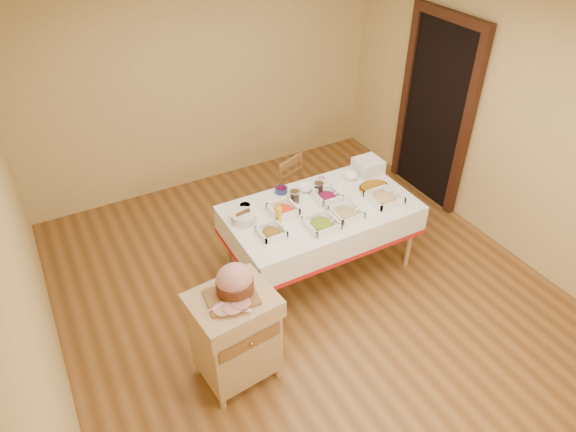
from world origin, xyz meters
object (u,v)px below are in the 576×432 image
object	(u,v)px
dining_table	(320,220)
ham_on_board	(234,283)
dining_chair	(300,197)
bread_basket	(243,217)
preserve_jar_right	(319,189)
brass_platter	(373,187)
butcher_cart	(235,333)
plate_stack	(368,166)
mustard_bottle	(279,214)
preserve_jar_left	(295,197)

from	to	relation	value
dining_table	ham_on_board	distance (m)	1.53
dining_chair	bread_basket	xyz separation A→B (m)	(-0.88, -0.49, 0.35)
bread_basket	dining_chair	bearing A→B (deg)	29.03
preserve_jar_right	brass_platter	distance (m)	0.57
dining_chair	ham_on_board	world-z (taller)	ham_on_board
preserve_jar_right	butcher_cart	bearing A→B (deg)	-143.29
butcher_cart	brass_platter	distance (m)	2.12
ham_on_board	preserve_jar_right	xyz separation A→B (m)	(1.35, 1.00, -0.18)
dining_table	plate_stack	bearing A→B (deg)	21.92
mustard_bottle	bread_basket	size ratio (longest dim) A/B	0.83
dining_table	preserve_jar_right	bearing A→B (deg)	63.70
dining_table	preserve_jar_left	world-z (taller)	preserve_jar_left
butcher_cart	bread_basket	world-z (taller)	butcher_cart
dining_chair	brass_platter	size ratio (longest dim) A/B	2.77
ham_on_board	brass_platter	size ratio (longest dim) A/B	1.25
preserve_jar_left	preserve_jar_right	bearing A→B (deg)	2.70
plate_stack	brass_platter	world-z (taller)	plate_stack
butcher_cart	preserve_jar_left	distance (m)	1.54
bread_basket	brass_platter	xyz separation A→B (m)	(1.38, -0.13, -0.03)
butcher_cart	brass_platter	xyz separation A→B (m)	(1.92, 0.85, 0.28)
butcher_cart	brass_platter	size ratio (longest dim) A/B	2.77
dining_chair	preserve_jar_left	distance (m)	0.65
butcher_cart	ham_on_board	bearing A→B (deg)	38.13
ham_on_board	preserve_jar_left	xyz separation A→B (m)	(1.06, 0.99, -0.18)
butcher_cart	ham_on_board	size ratio (longest dim) A/B	2.23
mustard_bottle	plate_stack	size ratio (longest dim) A/B	0.73
preserve_jar_left	preserve_jar_right	size ratio (longest dim) A/B	1.03
ham_on_board	bread_basket	size ratio (longest dim) A/B	1.69
ham_on_board	plate_stack	xyz separation A→B (m)	(2.02, 1.10, -0.16)
brass_platter	mustard_bottle	bearing A→B (deg)	-178.20
preserve_jar_left	butcher_cart	bearing A→B (deg)	-137.20
plate_stack	brass_platter	xyz separation A→B (m)	(-0.14, -0.29, -0.05)
butcher_cart	ham_on_board	xyz separation A→B (m)	(0.04, 0.03, 0.49)
plate_stack	preserve_jar_right	bearing A→B (deg)	-171.55
preserve_jar_right	brass_platter	xyz separation A→B (m)	(0.53, -0.19, -0.03)
brass_platter	dining_chair	bearing A→B (deg)	129.01
butcher_cart	mustard_bottle	size ratio (longest dim) A/B	4.55
preserve_jar_right	mustard_bottle	distance (m)	0.61
ham_on_board	mustard_bottle	xyz separation A→B (m)	(0.78, 0.78, -0.15)
dining_chair	ham_on_board	bearing A→B (deg)	-133.92
dining_table	mustard_bottle	world-z (taller)	mustard_bottle
butcher_cart	dining_chair	distance (m)	2.04
preserve_jar_right	mustard_bottle	bearing A→B (deg)	-158.54
ham_on_board	preserve_jar_right	world-z (taller)	ham_on_board
butcher_cart	bread_basket	size ratio (longest dim) A/B	3.76
bread_basket	plate_stack	xyz separation A→B (m)	(1.52, 0.16, 0.03)
preserve_jar_left	brass_platter	xyz separation A→B (m)	(0.82, -0.18, -0.04)
preserve_jar_right	plate_stack	world-z (taller)	plate_stack
brass_platter	preserve_jar_right	bearing A→B (deg)	160.37
dining_chair	ham_on_board	size ratio (longest dim) A/B	2.22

